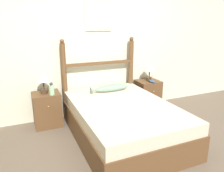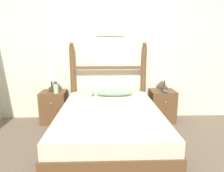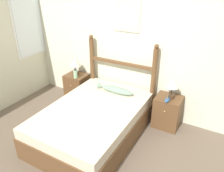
{
  "view_description": "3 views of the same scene",
  "coord_description": "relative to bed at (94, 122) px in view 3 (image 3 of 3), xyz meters",
  "views": [
    {
      "loc": [
        -1.43,
        -1.9,
        1.62
      ],
      "look_at": [
        -0.16,
        1.01,
        0.68
      ],
      "focal_mm": 35.0,
      "sensor_mm": 36.0,
      "label": 1
    },
    {
      "loc": [
        -0.2,
        -1.84,
        1.36
      ],
      "look_at": [
        -0.1,
        1.1,
        0.72
      ],
      "focal_mm": 32.0,
      "sensor_mm": 36.0,
      "label": 2
    },
    {
      "loc": [
        1.48,
        -1.65,
        2.31
      ],
      "look_at": [
        -0.07,
        1.13,
        0.7
      ],
      "focal_mm": 35.0,
      "sensor_mm": 36.0,
      "label": 3
    }
  ],
  "objects": [
    {
      "name": "table_lamp_right",
      "position": [
        0.96,
        0.82,
        0.53
      ],
      "size": [
        0.21,
        0.21,
        0.34
      ],
      "color": "#422D1E",
      "rests_on": "nightstand_right"
    },
    {
      "name": "nightstand_left",
      "position": [
        -0.94,
        0.81,
        0.02
      ],
      "size": [
        0.42,
        0.4,
        0.55
      ],
      "color": "brown",
      "rests_on": "ground_plane"
    },
    {
      "name": "ground_plane",
      "position": [
        0.14,
        -0.67,
        -0.25
      ],
      "size": [
        16.0,
        16.0,
        0.0
      ],
      "primitive_type": "plane",
      "color": "brown"
    },
    {
      "name": "nightstand_right",
      "position": [
        0.94,
        0.81,
        0.02
      ],
      "size": [
        0.42,
        0.4,
        0.55
      ],
      "color": "brown",
      "rests_on": "ground_plane"
    },
    {
      "name": "bed",
      "position": [
        0.0,
        0.0,
        0.0
      ],
      "size": [
        1.32,
        1.93,
        0.51
      ],
      "color": "brown",
      "rests_on": "ground_plane"
    },
    {
      "name": "bottle",
      "position": [
        -0.86,
        0.7,
        0.38
      ],
      "size": [
        0.08,
        0.08,
        0.2
      ],
      "color": "#99C699",
      "rests_on": "nightstand_left"
    },
    {
      "name": "table_lamp_left",
      "position": [
        -0.96,
        0.82,
        0.53
      ],
      "size": [
        0.21,
        0.21,
        0.34
      ],
      "color": "#422D1E",
      "rests_on": "nightstand_left"
    },
    {
      "name": "wall_back",
      "position": [
        0.14,
        1.06,
        1.03
      ],
      "size": [
        6.4,
        0.08,
        2.55
      ],
      "color": "beige",
      "rests_on": "ground_plane"
    },
    {
      "name": "headboard",
      "position": [
        -0.0,
        0.92,
        0.46
      ],
      "size": [
        1.32,
        0.09,
        1.36
      ],
      "color": "brown",
      "rests_on": "ground_plane"
    },
    {
      "name": "fish_pillow",
      "position": [
        0.07,
        0.59,
        0.32
      ],
      "size": [
        0.67,
        0.14,
        0.12
      ],
      "color": "gray",
      "rests_on": "bed"
    },
    {
      "name": "model_boat",
      "position": [
        0.94,
        0.7,
        0.32
      ],
      "size": [
        0.07,
        0.19,
        0.14
      ],
      "color": "#335684",
      "rests_on": "nightstand_right"
    }
  ]
}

